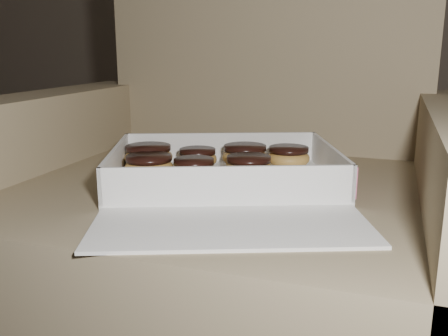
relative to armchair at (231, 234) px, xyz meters
name	(u,v)px	position (x,y,z in m)	size (l,w,h in m)	color
armchair	(231,234)	(0.00, 0.00, 0.00)	(0.92, 0.78, 0.96)	#837454
bakery_box	(227,182)	(0.03, -0.11, 0.14)	(0.52, 0.56, 0.07)	white
donut_a	(149,167)	(-0.11, -0.12, 0.16)	(0.09, 0.09, 0.04)	#C29143
donut_b	(194,169)	(-0.04, -0.10, 0.16)	(0.08, 0.08, 0.04)	#C29143
donut_c	(245,156)	(0.02, 0.02, 0.16)	(0.09, 0.09, 0.04)	#C29143
donut_d	(198,158)	(-0.06, -0.02, 0.16)	(0.08, 0.08, 0.04)	#C29143
donut_e	(149,156)	(-0.15, -0.05, 0.16)	(0.09, 0.09, 0.05)	#C29143
donut_f	(289,157)	(0.10, 0.04, 0.16)	(0.08, 0.08, 0.04)	#C29143
donut_g	(249,167)	(0.05, -0.06, 0.16)	(0.08, 0.08, 0.04)	#C29143
crumb_a	(290,181)	(0.13, -0.06, 0.14)	(0.01, 0.01, 0.00)	black
crumb_b	(139,197)	(-0.08, -0.23, 0.14)	(0.01, 0.01, 0.00)	black
crumb_c	(204,183)	(-0.01, -0.12, 0.14)	(0.01, 0.01, 0.00)	black
crumb_d	(229,187)	(0.04, -0.13, 0.14)	(0.01, 0.01, 0.00)	black
crumb_e	(264,189)	(0.10, -0.12, 0.14)	(0.01, 0.01, 0.00)	black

